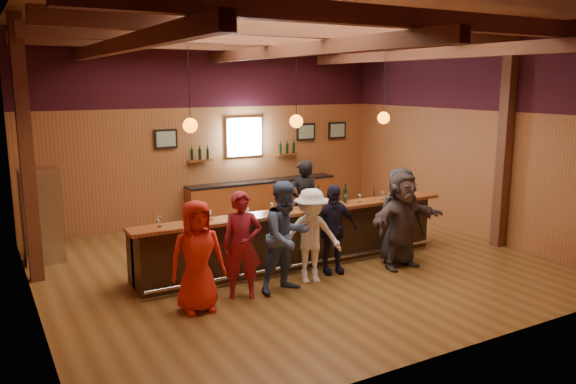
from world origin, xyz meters
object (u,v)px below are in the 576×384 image
(customer_orange, at_px, (197,256))
(customer_navy, at_px, (332,229))
(bar_counter, at_px, (293,236))
(bartender, at_px, (303,203))
(customer_brown, at_px, (403,220))
(stainless_fridge, at_px, (42,215))
(customer_denim, at_px, (286,237))
(ice_bucket, at_px, (304,202))
(back_bar_cabinet, at_px, (263,199))
(customer_white, at_px, (311,236))
(bottle_a, at_px, (319,197))
(customer_dark, at_px, (400,216))
(customer_redvest, at_px, (242,245))

(customer_orange, xyz_separation_m, customer_navy, (2.70, 0.44, -0.04))
(bar_counter, bearing_deg, bartender, 49.25)
(customer_brown, bearing_deg, stainless_fridge, 143.75)
(customer_denim, height_order, ice_bucket, customer_denim)
(back_bar_cabinet, height_order, customer_brown, customer_brown)
(customer_white, bearing_deg, ice_bucket, 82.19)
(customer_orange, height_order, customer_denim, customer_denim)
(back_bar_cabinet, bearing_deg, customer_white, -107.19)
(customer_denim, relative_size, bottle_a, 4.92)
(customer_orange, bearing_deg, customer_white, 10.28)
(customer_navy, xyz_separation_m, ice_bucket, (-0.24, 0.57, 0.42))
(customer_white, distance_m, bartender, 2.22)
(back_bar_cabinet, relative_size, customer_dark, 2.17)
(back_bar_cabinet, bearing_deg, bottle_a, -100.85)
(bar_counter, relative_size, bottle_a, 16.80)
(customer_brown, xyz_separation_m, bartender, (-0.83, 2.16, 0.00))
(bar_counter, distance_m, customer_dark, 2.05)
(customer_navy, height_order, bottle_a, customer_navy)
(bar_counter, xyz_separation_m, customer_navy, (0.32, -0.85, 0.29))
(customer_orange, distance_m, customer_denim, 1.56)
(stainless_fridge, bearing_deg, customer_navy, -36.66)
(customer_orange, bearing_deg, bartender, 39.04)
(customer_white, bearing_deg, customer_brown, 9.35)
(bartender, bearing_deg, customer_navy, 86.89)
(bottle_a, bearing_deg, customer_navy, -102.03)
(customer_orange, bearing_deg, bottle_a, 25.78)
(back_bar_cabinet, xyz_separation_m, stainless_fridge, (-5.30, -1.12, 0.42))
(bar_counter, xyz_separation_m, bartender, (0.77, 0.90, 0.39))
(stainless_fridge, relative_size, customer_navy, 1.11)
(customer_redvest, relative_size, bottle_a, 4.60)
(bottle_a, bearing_deg, customer_orange, -158.51)
(customer_brown, bearing_deg, bartender, 107.75)
(customer_brown, height_order, bartender, bartender)
(bartender, bearing_deg, customer_redvest, 52.19)
(customer_white, bearing_deg, bottle_a, 66.53)
(customer_orange, height_order, customer_dark, customer_dark)
(customer_white, distance_m, bottle_a, 1.23)
(customer_dark, bearing_deg, customer_navy, -172.81)
(ice_bucket, bearing_deg, customer_redvest, -152.95)
(bartender, distance_m, ice_bucket, 1.41)
(customer_redvest, bearing_deg, customer_navy, 33.56)
(back_bar_cabinet, xyz_separation_m, ice_bucket, (-1.10, -3.85, 0.75))
(customer_denim, bearing_deg, bartender, 45.07)
(customer_redvest, xyz_separation_m, customer_denim, (0.75, -0.10, 0.06))
(customer_brown, distance_m, bartender, 2.31)
(back_bar_cabinet, relative_size, customer_brown, 2.21)
(stainless_fridge, bearing_deg, customer_redvest, -54.62)
(stainless_fridge, xyz_separation_m, customer_dark, (5.82, -3.51, 0.02))
(bar_counter, bearing_deg, customer_orange, -151.54)
(back_bar_cabinet, bearing_deg, customer_dark, -83.54)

